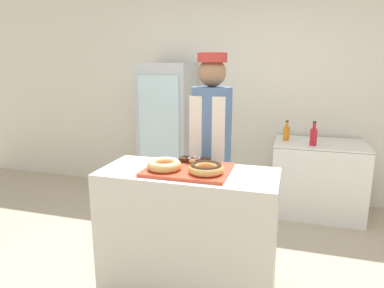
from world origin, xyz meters
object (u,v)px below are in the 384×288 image
Objects in this scene: serving_tray at (188,170)px; brownie_back_right at (203,161)px; chest_freezer at (317,178)px; bottle_orange at (286,133)px; donut_mini_center at (194,160)px; brownie_back_left at (186,159)px; bottle_red at (313,136)px; beverage_fridge at (168,132)px; baker_person at (211,151)px; donut_chocolate_glaze at (206,168)px; donut_light_glaze at (164,164)px.

brownie_back_right is at bearing 67.96° from serving_tray.
bottle_orange is (-0.38, 0.01, 0.51)m from chest_freezer.
donut_mini_center is 1.18× the size of brownie_back_left.
brownie_back_right reaches higher than chest_freezer.
bottle_red is 0.34m from bottle_orange.
serving_tray is 1.91m from beverage_fridge.
donut_mini_center reaches higher than brownie_back_left.
bottle_red reaches higher than serving_tray.
beverage_fridge is at bearing 125.31° from baker_person.
beverage_fridge is 1.74m from bottle_red.
serving_tray is at bearing -112.04° from brownie_back_right.
baker_person is at bearing -116.76° from bottle_orange.
bottle_red is at bearing 59.33° from serving_tray.
bottle_red is at bearing -5.32° from beverage_fridge.
baker_person is (-0.11, 0.62, -0.04)m from donut_chocolate_glaze.
beverage_fridge is (-0.86, 1.57, -0.12)m from brownie_back_right.
donut_mini_center is at bearing -123.50° from bottle_red.
donut_light_glaze is 1.99m from bottle_orange.
brownie_back_left is at bearing -64.95° from beverage_fridge.
brownie_back_right is 0.10× the size of chest_freezer.
donut_chocolate_glaze is 0.14× the size of beverage_fridge.
bottle_red reaches higher than chest_freezer.
donut_mini_center is at bearing 122.31° from donut_chocolate_glaze.
chest_freezer is at bearing -2.05° from bottle_orange.
bottle_orange is at bearing 147.60° from bottle_red.
donut_light_glaze is 0.94× the size of bottle_red.
donut_chocolate_glaze is at bearing -115.59° from chest_freezer.
brownie_back_right is 1.79m from beverage_fridge.
serving_tray is at bearing 26.96° from donut_light_glaze.
beverage_fridge is (-0.95, 1.81, -0.14)m from donut_chocolate_glaze.
donut_mini_center is at bearing 57.69° from donut_light_glaze.
donut_mini_center reaches higher than chest_freezer.
donut_chocolate_glaze is 2.49× the size of brownie_back_right.
brownie_back_right reaches higher than serving_tray.
baker_person is 1.63m from chest_freezer.
donut_mini_center is at bearing -112.13° from bottle_orange.
chest_freezer is at bearing 0.21° from beverage_fridge.
chest_freezer is at bearing 61.69° from bottle_red.
donut_chocolate_glaze is at bearing -26.96° from serving_tray.
baker_person reaches higher than serving_tray.
baker_person is at bearing 73.01° from donut_light_glaze.
baker_person is 1.35m from bottle_orange.
bottle_orange is at bearing 63.24° from baker_person.
beverage_fridge is at bearing 174.68° from bottle_red.
bottle_orange is (0.64, 1.75, -0.02)m from serving_tray.
donut_chocolate_glaze reaches higher than donut_mini_center.
beverage_fridge is at bearing 118.88° from brownie_back_right.
bottle_orange is (0.71, 1.59, -0.05)m from brownie_back_left.
bottle_orange is (0.80, 1.83, -0.07)m from donut_light_glaze.
baker_person is 1.81× the size of chest_freezer.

